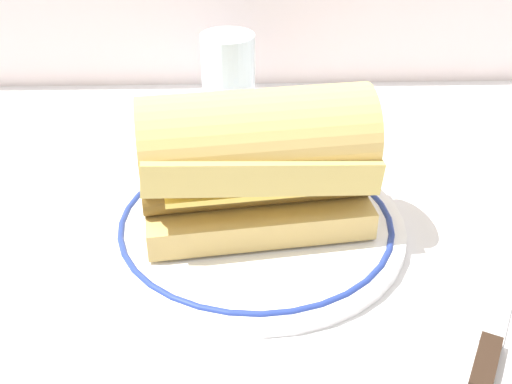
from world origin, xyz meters
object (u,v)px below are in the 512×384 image
Objects in this scene: plate at (256,225)px; drinking_glass at (228,83)px; butter_knife at (493,332)px; sausage_sandwich at (256,159)px.

drinking_glass is (-0.03, 0.25, 0.04)m from plate.
plate is 2.57× the size of drinking_glass.
plate is at bearing 141.57° from butter_knife.
plate is 1.86× the size of butter_knife.
plate is at bearing -83.80° from drinking_glass.
sausage_sandwich is 0.24m from butter_knife.
sausage_sandwich is at bearing -51.34° from plate.
plate is 0.23m from butter_knife.
sausage_sandwich is at bearing -83.80° from drinking_glass.
drinking_glass is 0.72× the size of butter_knife.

